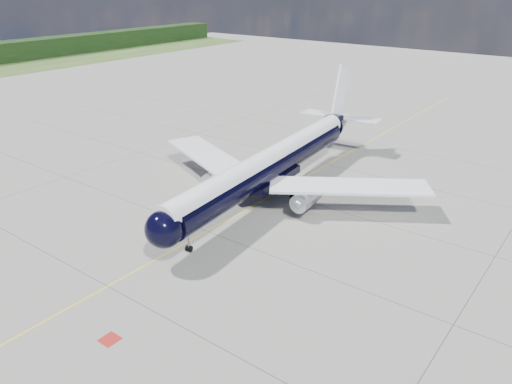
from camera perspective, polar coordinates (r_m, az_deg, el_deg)
ground at (r=76.55m, az=4.49°, el=1.11°), size 320.00×320.00×0.00m
taxiway_centerline at (r=72.70m, az=2.35°, el=-0.08°), size 0.16×160.00×0.01m
red_marking at (r=46.85m, az=-16.37°, el=-15.86°), size 1.60×1.60×0.01m
main_airliner at (r=70.60m, az=2.02°, el=3.37°), size 43.63×53.34×15.41m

